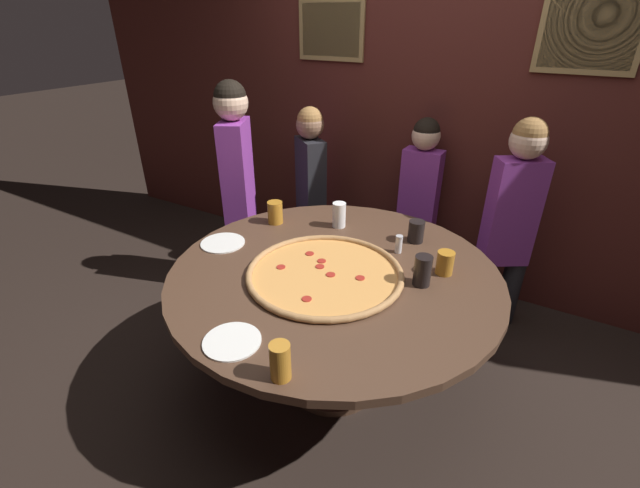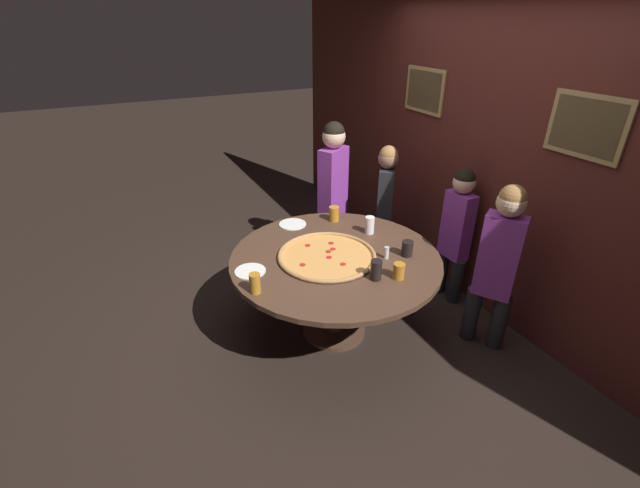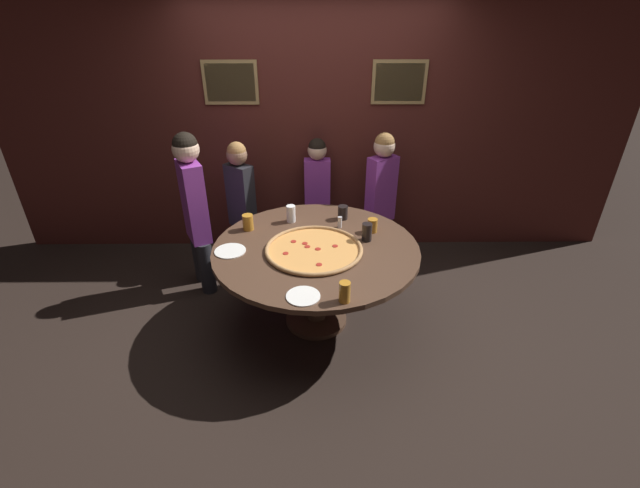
# 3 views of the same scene
# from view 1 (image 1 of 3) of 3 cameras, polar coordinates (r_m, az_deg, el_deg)

# --- Properties ---
(ground_plane) EXTENTS (24.00, 24.00, 0.00)m
(ground_plane) POSITION_cam_1_polar(r_m,az_deg,el_deg) (2.57, 1.64, -17.66)
(ground_plane) COLOR black
(back_wall) EXTENTS (6.40, 0.08, 2.60)m
(back_wall) POSITION_cam_1_polar(r_m,az_deg,el_deg) (3.15, 15.19, 17.45)
(back_wall) COLOR #4C1E19
(back_wall) RESTS_ON ground_plane
(dining_table) EXTENTS (1.62, 1.62, 0.74)m
(dining_table) POSITION_cam_1_polar(r_m,az_deg,el_deg) (2.17, 1.86, -6.33)
(dining_table) COLOR #4C3323
(dining_table) RESTS_ON ground_plane
(giant_pizza) EXTENTS (0.76, 0.76, 0.03)m
(giant_pizza) POSITION_cam_1_polar(r_m,az_deg,el_deg) (2.05, 0.64, -3.91)
(giant_pizza) COLOR #E0994C
(giant_pizza) RESTS_ON dining_table
(drink_cup_far_right) EXTENTS (0.08, 0.08, 0.12)m
(drink_cup_far_right) POSITION_cam_1_polar(r_m,az_deg,el_deg) (2.14, 16.32, -2.42)
(drink_cup_far_right) COLOR #BC7A23
(drink_cup_far_right) RESTS_ON dining_table
(drink_cup_front_edge) EXTENTS (0.08, 0.08, 0.15)m
(drink_cup_front_edge) POSITION_cam_1_polar(r_m,az_deg,el_deg) (2.51, 2.56, 3.90)
(drink_cup_front_edge) COLOR white
(drink_cup_front_edge) RESTS_ON dining_table
(drink_cup_near_left) EXTENTS (0.08, 0.08, 0.15)m
(drink_cup_near_left) POSITION_cam_1_polar(r_m,az_deg,el_deg) (2.01, 13.51, -3.47)
(drink_cup_near_left) COLOR black
(drink_cup_near_left) RESTS_ON dining_table
(drink_cup_far_left) EXTENTS (0.09, 0.09, 0.13)m
(drink_cup_far_left) POSITION_cam_1_polar(r_m,az_deg,el_deg) (2.57, -6.00, 4.20)
(drink_cup_far_left) COLOR #BC7A23
(drink_cup_far_left) RESTS_ON dining_table
(drink_cup_by_shaker) EXTENTS (0.09, 0.09, 0.12)m
(drink_cup_by_shaker) POSITION_cam_1_polar(r_m,az_deg,el_deg) (2.40, 12.69, 1.66)
(drink_cup_by_shaker) COLOR black
(drink_cup_by_shaker) RESTS_ON dining_table
(drink_cup_beside_pizza) EXTENTS (0.07, 0.07, 0.14)m
(drink_cup_beside_pizza) POSITION_cam_1_polar(r_m,az_deg,el_deg) (1.51, -5.32, -15.33)
(drink_cup_beside_pizza) COLOR #BC7A23
(drink_cup_beside_pizza) RESTS_ON dining_table
(white_plate_beside_cup) EXTENTS (0.24, 0.24, 0.01)m
(white_plate_beside_cup) POSITION_cam_1_polar(r_m,az_deg,el_deg) (2.40, -12.83, 0.14)
(white_plate_beside_cup) COLOR white
(white_plate_beside_cup) RESTS_ON dining_table
(white_plate_far_back) EXTENTS (0.22, 0.22, 0.01)m
(white_plate_far_back) POSITION_cam_1_polar(r_m,az_deg,el_deg) (1.71, -11.65, -12.59)
(white_plate_far_back) COLOR white
(white_plate_far_back) RESTS_ON dining_table
(condiment_shaker) EXTENTS (0.04, 0.04, 0.10)m
(condiment_shaker) POSITION_cam_1_polar(r_m,az_deg,el_deg) (2.27, 10.46, -0.01)
(condiment_shaker) COLOR silver
(condiment_shaker) RESTS_ON dining_table
(diner_side_right) EXTENTS (0.33, 0.29, 1.30)m
(diner_side_right) POSITION_cam_1_polar(r_m,az_deg,el_deg) (3.19, -1.26, 7.90)
(diner_side_right) COLOR #232328
(diner_side_right) RESTS_ON ground_plane
(diner_far_right) EXTENTS (0.31, 0.19, 1.26)m
(diner_far_right) POSITION_cam_1_polar(r_m,az_deg,el_deg) (3.12, 13.06, 6.25)
(diner_far_right) COLOR #232328
(diner_far_right) RESTS_ON ground_plane
(diner_far_left) EXTENTS (0.35, 0.29, 1.36)m
(diner_far_left) POSITION_cam_1_polar(r_m,az_deg,el_deg) (2.82, 24.09, 3.30)
(diner_far_left) COLOR #232328
(diner_far_left) RESTS_ON ground_plane
(diner_centre_back) EXTENTS (0.29, 0.39, 1.49)m
(diner_centre_back) POSITION_cam_1_polar(r_m,az_deg,el_deg) (3.04, -10.90, 8.58)
(diner_centre_back) COLOR #232328
(diner_centre_back) RESTS_ON ground_plane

